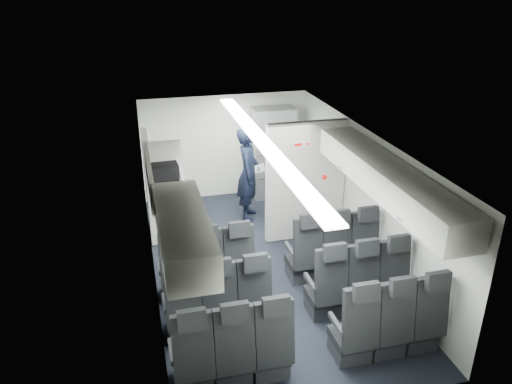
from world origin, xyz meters
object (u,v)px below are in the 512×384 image
seat_row_rear (313,341)px  carry_on_bag (165,172)px  boarding_door (149,186)px  seat_row_mid (290,296)px  flight_attendant (248,173)px  seat_row_front (271,262)px  galley_unit (273,153)px

seat_row_rear → carry_on_bag: bearing=121.7°
seat_row_rear → boarding_door: (-1.64, 3.89, 0.55)m
seat_row_mid → flight_attendant: bearing=86.3°
seat_row_front → seat_row_mid: size_ratio=1.00×
seat_row_rear → flight_attendant: 4.18m
seat_row_mid → carry_on_bag: carry_on_bag is taller
seat_row_mid → seat_row_rear: 0.90m
seat_row_rear → flight_attendant: bearing=87.1°
seat_row_mid → seat_row_rear: bearing=-90.0°
seat_row_front → carry_on_bag: 2.07m
seat_row_front → carry_on_bag: bearing=159.9°
seat_row_rear → galley_unit: galley_unit is taller
boarding_door → seat_row_mid: bearing=-61.2°
seat_row_rear → boarding_door: bearing=112.9°
galley_unit → flight_attendant: galley_unit is taller
seat_row_mid → boarding_door: size_ratio=1.79×
carry_on_bag → seat_row_rear: bearing=-61.7°
boarding_door → flight_attendant: bearing=8.1°
seat_row_front → boarding_door: size_ratio=1.79×
seat_row_rear → boarding_door: 4.25m
galley_unit → seat_row_mid: bearing=-102.9°
seat_row_rear → galley_unit: (0.95, 5.05, 0.55)m
seat_row_rear → carry_on_bag: (-1.44, 2.32, 1.39)m
seat_row_mid → flight_attendant: (0.21, 3.25, 0.50)m
seat_row_mid → galley_unit: galley_unit is taller
seat_row_front → seat_row_rear: 1.80m
seat_row_rear → carry_on_bag: size_ratio=8.80×
galley_unit → carry_on_bag: size_ratio=5.02×
boarding_door → seat_row_front: bearing=-51.8°
seat_row_front → galley_unit: bearing=73.7°
seat_row_front → seat_row_mid: same height
seat_row_rear → seat_row_front: bearing=90.0°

